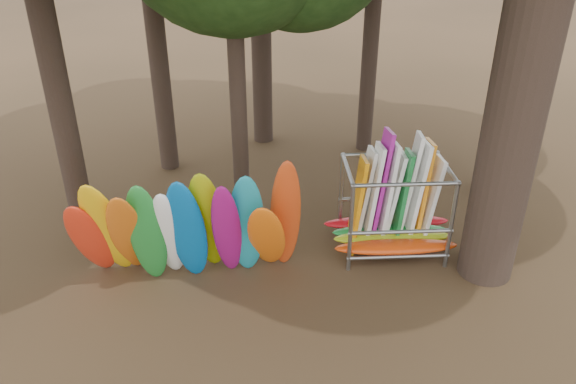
{
  "coord_description": "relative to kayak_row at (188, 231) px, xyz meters",
  "views": [
    {
      "loc": [
        -0.6,
        -9.65,
        7.45
      ],
      "look_at": [
        0.02,
        1.5,
        1.4
      ],
      "focal_mm": 35.0,
      "sensor_mm": 36.0,
      "label": 1
    }
  ],
  "objects": [
    {
      "name": "ground",
      "position": [
        2.09,
        -0.11,
        -1.32
      ],
      "size": [
        120.0,
        120.0,
        0.0
      ],
      "primitive_type": "plane",
      "color": "#47331E",
      "rests_on": "ground"
    },
    {
      "name": "kayak_row",
      "position": [
        0.0,
        0.0,
        0.0
      ],
      "size": [
        4.75,
        1.85,
        3.06
      ],
      "color": "red",
      "rests_on": "ground"
    },
    {
      "name": "storage_rack",
      "position": [
        4.48,
        1.06,
        -0.31
      ],
      "size": [
        3.02,
        1.6,
        2.87
      ],
      "color": "gray",
      "rests_on": "ground"
    }
  ]
}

